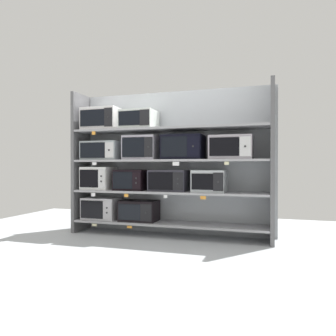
{
  "coord_description": "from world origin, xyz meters",
  "views": [
    {
      "loc": [
        1.34,
        -4.3,
        0.97
      ],
      "look_at": [
        0.0,
        0.0,
        0.94
      ],
      "focal_mm": 34.93,
      "sensor_mm": 36.0,
      "label": 1
    }
  ],
  "objects_px": {
    "microwave_2": "(99,178)",
    "microwave_11": "(139,120)",
    "microwave_4": "(169,180)",
    "microwave_6": "(103,151)",
    "microwave_1": "(139,211)",
    "microwave_8": "(183,147)",
    "microwave_0": "(101,208)",
    "microwave_5": "(209,181)",
    "microwave_10": "(102,119)",
    "microwave_9": "(231,147)",
    "microwave_3": "(131,180)",
    "microwave_7": "(142,148)"
  },
  "relations": [
    {
      "from": "microwave_7",
      "to": "microwave_8",
      "type": "xyz_separation_m",
      "value": [
        0.61,
        0.0,
        -0.0
      ]
    },
    {
      "from": "microwave_8",
      "to": "microwave_11",
      "type": "distance_m",
      "value": 0.76
    },
    {
      "from": "microwave_2",
      "to": "microwave_11",
      "type": "bearing_deg",
      "value": 0.01
    },
    {
      "from": "microwave_6",
      "to": "microwave_10",
      "type": "relative_size",
      "value": 1.04
    },
    {
      "from": "microwave_3",
      "to": "microwave_8",
      "type": "xyz_separation_m",
      "value": [
        0.77,
        0.0,
        0.45
      ]
    },
    {
      "from": "microwave_3",
      "to": "microwave_6",
      "type": "bearing_deg",
      "value": -180.0
    },
    {
      "from": "microwave_5",
      "to": "microwave_7",
      "type": "relative_size",
      "value": 0.91
    },
    {
      "from": "microwave_4",
      "to": "microwave_5",
      "type": "bearing_deg",
      "value": 0.04
    },
    {
      "from": "microwave_0",
      "to": "microwave_8",
      "type": "bearing_deg",
      "value": 0.01
    },
    {
      "from": "microwave_2",
      "to": "microwave_7",
      "type": "bearing_deg",
      "value": -0.01
    },
    {
      "from": "microwave_5",
      "to": "microwave_11",
      "type": "bearing_deg",
      "value": -179.99
    },
    {
      "from": "microwave_1",
      "to": "microwave_2",
      "type": "height_order",
      "value": "microwave_2"
    },
    {
      "from": "microwave_3",
      "to": "microwave_6",
      "type": "distance_m",
      "value": 0.62
    },
    {
      "from": "microwave_3",
      "to": "microwave_7",
      "type": "relative_size",
      "value": 0.92
    },
    {
      "from": "microwave_7",
      "to": "microwave_1",
      "type": "bearing_deg",
      "value": 179.69
    },
    {
      "from": "microwave_2",
      "to": "microwave_5",
      "type": "height_order",
      "value": "microwave_2"
    },
    {
      "from": "microwave_4",
      "to": "microwave_6",
      "type": "height_order",
      "value": "microwave_6"
    },
    {
      "from": "microwave_4",
      "to": "microwave_10",
      "type": "xyz_separation_m",
      "value": [
        -1.03,
        0.0,
        0.88
      ]
    },
    {
      "from": "microwave_1",
      "to": "microwave_10",
      "type": "xyz_separation_m",
      "value": [
        -0.59,
        0.0,
        1.32
      ]
    },
    {
      "from": "microwave_4",
      "to": "microwave_8",
      "type": "distance_m",
      "value": 0.5
    },
    {
      "from": "microwave_0",
      "to": "microwave_9",
      "type": "relative_size",
      "value": 0.95
    },
    {
      "from": "microwave_0",
      "to": "microwave_9",
      "type": "xyz_separation_m",
      "value": [
        1.89,
        0.0,
        0.86
      ]
    },
    {
      "from": "microwave_1",
      "to": "microwave_8",
      "type": "relative_size",
      "value": 0.95
    },
    {
      "from": "microwave_1",
      "to": "microwave_2",
      "type": "distance_m",
      "value": 0.79
    },
    {
      "from": "microwave_8",
      "to": "microwave_9",
      "type": "bearing_deg",
      "value": 0.01
    },
    {
      "from": "microwave_10",
      "to": "microwave_11",
      "type": "height_order",
      "value": "microwave_10"
    },
    {
      "from": "microwave_0",
      "to": "microwave_9",
      "type": "height_order",
      "value": "microwave_9"
    },
    {
      "from": "microwave_1",
      "to": "microwave_4",
      "type": "xyz_separation_m",
      "value": [
        0.44,
        -0.0,
        0.43
      ]
    },
    {
      "from": "microwave_4",
      "to": "microwave_7",
      "type": "bearing_deg",
      "value": 180.0
    },
    {
      "from": "microwave_2",
      "to": "microwave_6",
      "type": "height_order",
      "value": "microwave_6"
    },
    {
      "from": "microwave_2",
      "to": "microwave_4",
      "type": "height_order",
      "value": "microwave_2"
    },
    {
      "from": "microwave_4",
      "to": "microwave_1",
      "type": "bearing_deg",
      "value": 179.97
    },
    {
      "from": "microwave_5",
      "to": "microwave_11",
      "type": "distance_m",
      "value": 1.32
    },
    {
      "from": "microwave_4",
      "to": "microwave_9",
      "type": "relative_size",
      "value": 0.95
    },
    {
      "from": "microwave_0",
      "to": "microwave_4",
      "type": "relative_size",
      "value": 1.0
    },
    {
      "from": "microwave_11",
      "to": "microwave_10",
      "type": "bearing_deg",
      "value": 179.99
    },
    {
      "from": "microwave_5",
      "to": "microwave_11",
      "type": "relative_size",
      "value": 0.91
    },
    {
      "from": "microwave_6",
      "to": "microwave_8",
      "type": "distance_m",
      "value": 1.22
    },
    {
      "from": "microwave_5",
      "to": "microwave_6",
      "type": "distance_m",
      "value": 1.64
    },
    {
      "from": "microwave_9",
      "to": "microwave_11",
      "type": "distance_m",
      "value": 1.36
    },
    {
      "from": "microwave_7",
      "to": "microwave_8",
      "type": "height_order",
      "value": "microwave_7"
    },
    {
      "from": "microwave_0",
      "to": "microwave_5",
      "type": "height_order",
      "value": "microwave_5"
    },
    {
      "from": "microwave_5",
      "to": "microwave_7",
      "type": "distance_m",
      "value": 1.07
    },
    {
      "from": "microwave_4",
      "to": "microwave_6",
      "type": "distance_m",
      "value": 1.1
    },
    {
      "from": "microwave_1",
      "to": "microwave_11",
      "type": "xyz_separation_m",
      "value": [
        -0.0,
        0.0,
        1.29
      ]
    },
    {
      "from": "microwave_10",
      "to": "microwave_9",
      "type": "bearing_deg",
      "value": -0.0
    },
    {
      "from": "microwave_3",
      "to": "microwave_10",
      "type": "xyz_separation_m",
      "value": [
        -0.46,
        0.0,
        0.88
      ]
    },
    {
      "from": "microwave_5",
      "to": "microwave_3",
      "type": "bearing_deg",
      "value": -179.98
    },
    {
      "from": "microwave_5",
      "to": "microwave_7",
      "type": "height_order",
      "value": "microwave_7"
    },
    {
      "from": "microwave_8",
      "to": "microwave_0",
      "type": "bearing_deg",
      "value": -179.99
    }
  ]
}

